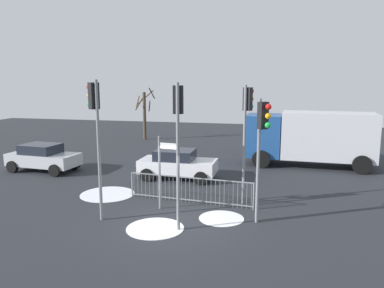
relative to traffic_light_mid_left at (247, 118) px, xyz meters
The scene contains 14 objects.
ground_plane 4.94m from the traffic_light_mid_left, 127.81° to the right, with size 60.00×60.00×0.00m, color #26282D.
traffic_light_mid_left is the anchor object (origin of this frame).
traffic_light_mid_right 5.77m from the traffic_light_mid_left, 148.78° to the right, with size 0.51×0.42×4.94m.
traffic_light_foreground_left 2.30m from the traffic_light_mid_left, 72.48° to the right, with size 0.47×0.47×4.31m.
traffic_light_rear_right 3.72m from the traffic_light_mid_left, 121.34° to the right, with size 0.35×0.57×4.85m.
direction_sign_post 3.89m from the traffic_light_mid_left, 154.44° to the right, with size 0.78×0.18×2.84m.
pedestrian_guard_railing 3.67m from the traffic_light_mid_left, 166.03° to the right, with size 5.21×0.58×1.07m.
car_white_trailing 5.45m from the traffic_light_mid_left, 140.48° to the left, with size 3.82×1.95×1.47m.
car_silver_mid 11.88m from the traffic_light_mid_left, 165.21° to the left, with size 3.94×2.21×1.47m.
delivery_truck 8.15m from the traffic_light_mid_left, 67.66° to the left, with size 7.16×3.01×3.10m.
bare_tree_left 17.47m from the traffic_light_mid_left, 123.17° to the left, with size 1.64×1.63×4.28m.
snow_patch_kerb 6.86m from the traffic_light_mid_left, behind, with size 2.34×2.34×0.01m, color white.
snow_patch_island 4.04m from the traffic_light_mid_left, 108.37° to the right, with size 1.62×1.62×0.01m, color white.
snow_patch_verge 5.55m from the traffic_light_mid_left, 128.52° to the right, with size 1.95×1.95×0.01m, color white.
Camera 1 is at (3.34, -12.05, 4.95)m, focal length 35.35 mm.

